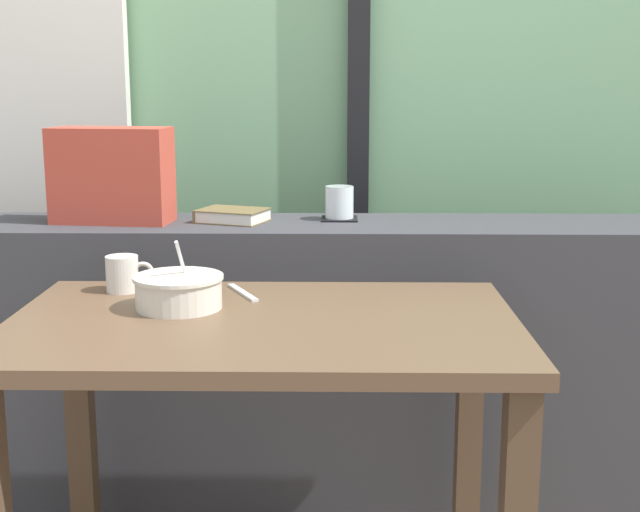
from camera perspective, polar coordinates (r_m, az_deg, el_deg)
name	(u,v)px	position (r m, az deg, el deg)	size (l,w,h in m)	color
outdoor_backdrop	(297,14)	(2.98, -1.50, 15.44)	(4.80, 0.08, 2.80)	#7AAD7F
curtain_left_panel	(40,60)	(3.02, -17.74, 12.01)	(0.56, 0.06, 2.50)	silver
window_divider_post	(359,44)	(2.90, 2.54, 13.56)	(0.07, 0.05, 2.60)	black
dark_console_ledge	(290,362)	(2.52, -1.94, -6.88)	(2.80, 0.35, 0.80)	#38383D
breakfast_table	(264,371)	(1.87, -3.68, -7.45)	(1.07, 0.68, 0.70)	brown
coaster_square	(339,219)	(2.47, 1.27, 2.43)	(0.10, 0.10, 0.01)	black
juice_glass	(339,204)	(2.46, 1.27, 3.41)	(0.08, 0.08, 0.09)	white
closed_book	(232,215)	(2.44, -5.72, 2.64)	(0.21, 0.19, 0.04)	brown
throw_pillow	(112,175)	(2.48, -13.37, 5.12)	(0.32, 0.14, 0.26)	#B74233
soup_bowl	(179,292)	(1.94, -9.15, -2.33)	(0.20, 0.20, 0.15)	silver
fork_utensil	(243,292)	(2.05, -5.05, -2.37)	(0.02, 0.17, 0.01)	silver
ceramic_mug	(123,274)	(2.11, -12.65, -1.13)	(0.11, 0.08, 0.08)	silver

